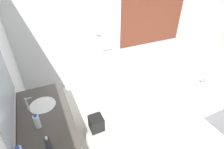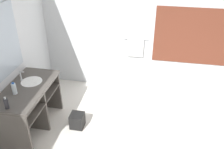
% 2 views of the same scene
% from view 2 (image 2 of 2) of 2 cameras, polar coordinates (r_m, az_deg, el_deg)
% --- Properties ---
extents(wall_back_with_blinds, '(7.40, 0.13, 2.70)m').
position_cam_2_polar(wall_back_with_blinds, '(4.96, 9.53, 10.15)').
color(wall_back_with_blinds, silver).
rests_on(wall_back_with_blinds, ground_plane).
extents(vanity_counter, '(0.65, 1.26, 0.84)m').
position_cam_2_polar(vanity_counter, '(4.34, -18.33, -5.35)').
color(vanity_counter, '#4C4742').
rests_on(vanity_counter, ground_plane).
extents(sink_faucet, '(0.09, 0.04, 0.18)m').
position_cam_2_polar(sink_faucet, '(4.37, -20.11, -0.31)').
color(sink_faucet, silver).
rests_on(sink_faucet, vanity_counter).
extents(bathtub, '(0.96, 1.87, 0.68)m').
position_cam_2_polar(bathtub, '(4.65, 18.68, -7.21)').
color(bathtub, white).
rests_on(bathtub, ground_plane).
extents(water_bottle_2, '(0.07, 0.07, 0.20)m').
position_cam_2_polar(water_bottle_2, '(4.06, -21.48, -3.01)').
color(water_bottle_2, white).
rests_on(water_bottle_2, vanity_counter).
extents(soap_dispenser, '(0.06, 0.06, 0.19)m').
position_cam_2_polar(soap_dispenser, '(3.79, -23.03, -6.11)').
color(soap_dispenser, '#28282D').
rests_on(soap_dispenser, vanity_counter).
extents(waste_bin, '(0.23, 0.23, 0.26)m').
position_cam_2_polar(waste_bin, '(4.47, -7.95, -10.36)').
color(waste_bin, black).
rests_on(waste_bin, ground_plane).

